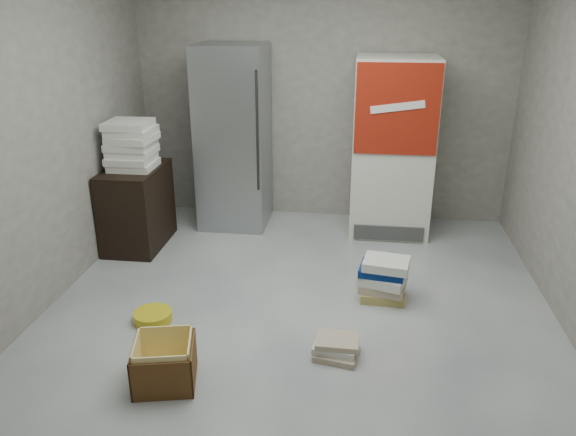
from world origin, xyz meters
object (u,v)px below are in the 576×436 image
Objects in this scene: steel_fridge at (234,138)px; wood_shelf at (137,207)px; phonebook_stack_main at (383,279)px; cardboard_box at (165,365)px; coke_cooler at (392,147)px.

wood_shelf is (-0.83, -0.73, -0.55)m from steel_fridge.
phonebook_stack_main is 1.91m from cardboard_box.
steel_fridge is at bearing 179.82° from coke_cooler.
steel_fridge is 2.93m from cardboard_box.
wood_shelf is 2.53m from phonebook_stack_main.
cardboard_box is at bearing -128.72° from phonebook_stack_main.
steel_fridge is 1.23m from wood_shelf.
coke_cooler reaches higher than phonebook_stack_main.
wood_shelf is 1.75× the size of cardboard_box.
wood_shelf is (-2.48, -0.72, -0.50)m from coke_cooler.
steel_fridge is at bearing 41.31° from wood_shelf.
coke_cooler is 3.93× the size of cardboard_box.
cardboard_box is (0.98, -2.08, -0.27)m from wood_shelf.
coke_cooler is at bearing 48.96° from cardboard_box.
wood_shelf is at bearing -138.69° from steel_fridge.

